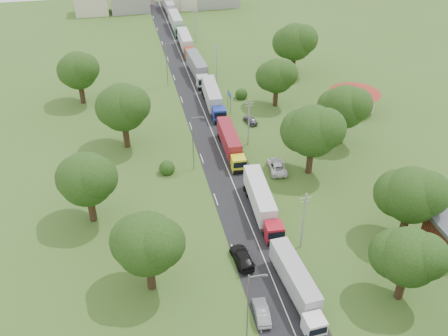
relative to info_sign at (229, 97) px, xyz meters
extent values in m
plane|color=#38551C|center=(-5.20, -35.00, -3.00)|extent=(260.00, 260.00, 0.00)
cube|color=black|center=(-5.20, -15.00, -3.00)|extent=(8.00, 200.00, 0.04)
cylinder|color=slate|center=(0.00, -1.20, -1.00)|extent=(0.12, 0.12, 4.00)
cylinder|color=slate|center=(0.00, 1.20, -1.00)|extent=(0.12, 0.12, 4.00)
cube|color=navy|center=(0.00, 0.00, 0.60)|extent=(0.06, 3.00, 1.00)
cube|color=silver|center=(0.00, 0.00, 0.60)|extent=(0.07, 3.10, 0.06)
cylinder|color=gray|center=(0.30, -42.00, 1.50)|extent=(0.24, 0.24, 9.00)
cube|color=gray|center=(0.30, -42.00, 5.30)|extent=(1.60, 0.10, 0.10)
cube|color=gray|center=(0.30, -42.00, 4.80)|extent=(1.20, 0.10, 0.10)
cylinder|color=gray|center=(0.30, -14.00, 1.50)|extent=(0.24, 0.24, 9.00)
cube|color=gray|center=(0.30, -14.00, 5.30)|extent=(1.60, 0.10, 0.10)
cube|color=gray|center=(0.30, -14.00, 4.80)|extent=(1.20, 0.10, 0.10)
cylinder|color=gray|center=(0.30, 14.00, 1.50)|extent=(0.24, 0.24, 9.00)
cube|color=gray|center=(0.30, 14.00, 5.30)|extent=(1.60, 0.10, 0.10)
cube|color=gray|center=(0.30, 14.00, 4.80)|extent=(1.20, 0.10, 0.10)
cylinder|color=gray|center=(0.30, 42.00, 1.50)|extent=(0.24, 0.24, 9.00)
cube|color=gray|center=(0.30, 42.00, 5.30)|extent=(1.60, 0.10, 0.10)
cube|color=gray|center=(0.30, 42.00, 4.80)|extent=(1.20, 0.10, 0.10)
cylinder|color=slate|center=(-10.70, -55.00, 2.00)|extent=(0.16, 0.16, 10.00)
cube|color=slate|center=(-9.80, -55.00, 6.70)|extent=(1.80, 0.10, 0.10)
cube|color=slate|center=(-9.00, -55.00, 6.55)|extent=(0.50, 0.22, 0.15)
cylinder|color=slate|center=(-10.70, -20.00, 2.00)|extent=(0.16, 0.16, 10.00)
cube|color=slate|center=(-9.80, -20.00, 6.70)|extent=(1.80, 0.10, 0.10)
cube|color=slate|center=(-9.00, -20.00, 6.55)|extent=(0.50, 0.22, 0.15)
cylinder|color=slate|center=(-10.70, 15.00, 2.00)|extent=(0.16, 0.16, 10.00)
cube|color=slate|center=(-9.80, 15.00, 6.70)|extent=(1.80, 0.10, 0.10)
cube|color=slate|center=(-9.00, 15.00, 6.55)|extent=(0.50, 0.22, 0.15)
cylinder|color=#382616|center=(8.80, -53.00, -1.08)|extent=(1.04, 1.04, 3.85)
sphere|color=#15340E|center=(8.80, -53.00, 3.60)|extent=(7.00, 7.00, 7.00)
sphere|color=#15340E|center=(10.05, -54.00, 4.35)|extent=(5.50, 5.50, 5.50)
sphere|color=#15340E|center=(7.80, -51.75, 3.10)|extent=(6.00, 6.00, 6.00)
cylinder|color=#382616|center=(14.80, -43.00, -0.90)|extent=(1.08, 1.08, 4.20)
sphere|color=#15340E|center=(14.80, -43.00, 4.22)|extent=(7.70, 7.70, 7.70)
sphere|color=#15340E|center=(16.18, -44.10, 5.05)|extent=(6.05, 6.05, 6.05)
sphere|color=#15340E|center=(13.70, -41.63, 3.67)|extent=(6.60, 6.60, 6.60)
cylinder|color=#382616|center=(7.80, -25.00, -0.73)|extent=(1.12, 1.12, 4.55)
sphere|color=#15340E|center=(7.80, -25.00, 4.85)|extent=(8.40, 8.40, 8.40)
sphere|color=#15340E|center=(9.30, -26.20, 5.75)|extent=(6.60, 6.60, 6.60)
sphere|color=#15340E|center=(6.60, -23.50, 4.25)|extent=(7.20, 7.20, 7.20)
cylinder|color=#382616|center=(16.80, -17.00, -0.90)|extent=(1.08, 1.08, 4.20)
sphere|color=#15340E|center=(16.80, -17.00, 4.22)|extent=(7.70, 7.70, 7.70)
sphere|color=#15340E|center=(18.18, -18.10, 5.05)|extent=(6.05, 6.05, 6.05)
sphere|color=#15340E|center=(15.70, -15.63, 3.67)|extent=(6.60, 6.60, 6.60)
cylinder|color=#382616|center=(9.80, 0.00, -1.08)|extent=(1.04, 1.04, 3.85)
sphere|color=#15340E|center=(9.80, 0.00, 3.60)|extent=(7.00, 7.00, 7.00)
sphere|color=#15340E|center=(11.05, -1.00, 4.35)|extent=(5.50, 5.50, 5.50)
sphere|color=#15340E|center=(8.80, 1.25, 3.10)|extent=(6.00, 6.00, 6.00)
cylinder|color=#382616|center=(18.80, 15.00, -0.73)|extent=(1.12, 1.12, 4.55)
sphere|color=#15340E|center=(18.80, 15.00, 4.85)|extent=(8.40, 8.40, 8.40)
sphere|color=#15340E|center=(20.30, 13.80, 5.75)|extent=(6.60, 6.60, 6.60)
sphere|color=#15340E|center=(17.60, 16.50, 4.25)|extent=(7.20, 7.20, 7.20)
cylinder|color=#382616|center=(-20.20, -45.00, -0.90)|extent=(1.08, 1.08, 4.20)
sphere|color=#15340E|center=(-20.20, -45.00, 4.22)|extent=(7.70, 7.70, 7.70)
sphere|color=#15340E|center=(-18.82, -46.10, 5.05)|extent=(6.05, 6.05, 6.05)
sphere|color=#15340E|center=(-21.30, -43.63, 3.67)|extent=(6.60, 6.60, 6.60)
cylinder|color=#382616|center=(-27.20, -30.00, -0.90)|extent=(1.08, 1.08, 4.20)
sphere|color=#15340E|center=(-27.20, -30.00, 4.22)|extent=(7.70, 7.70, 7.70)
sphere|color=#15340E|center=(-25.82, -31.10, 5.05)|extent=(6.05, 6.05, 6.05)
sphere|color=#15340E|center=(-28.30, -28.63, 3.67)|extent=(6.60, 6.60, 6.60)
cylinder|color=#382616|center=(-21.20, -10.00, -0.73)|extent=(1.12, 1.12, 4.55)
sphere|color=#15340E|center=(-21.20, -10.00, 4.85)|extent=(8.40, 8.40, 8.40)
sphere|color=#15340E|center=(-19.70, -11.20, 5.75)|extent=(6.60, 6.60, 6.60)
sphere|color=#15340E|center=(-22.40, -8.50, 4.25)|extent=(7.20, 7.20, 7.20)
cylinder|color=#382616|center=(-29.20, 10.00, -0.90)|extent=(1.08, 1.08, 4.20)
sphere|color=#15340E|center=(-29.20, 10.00, 4.22)|extent=(7.70, 7.70, 7.70)
sphere|color=#15340E|center=(-27.82, 8.90, 5.05)|extent=(6.05, 6.05, 6.05)
sphere|color=#15340E|center=(-30.30, 11.37, 3.67)|extent=(6.60, 6.60, 6.60)
cube|color=beige|center=(24.80, -5.00, -1.00)|extent=(7.00, 5.00, 4.00)
cone|color=maroon|center=(24.80, -5.00, 1.90)|extent=(10.08, 10.08, 1.80)
cube|color=gray|center=(-15.20, 75.00, 0.50)|extent=(12.00, 8.00, 7.00)
cube|color=beige|center=(-27.20, 75.00, 0.00)|extent=(10.00, 8.00, 6.00)
cube|color=white|center=(-3.23, -55.90, -1.56)|extent=(2.37, 2.37, 2.32)
cube|color=black|center=(-3.23, -57.03, -1.24)|extent=(2.13, 0.16, 1.02)
cube|color=slate|center=(-3.23, -49.40, -2.30)|extent=(2.85, 10.81, 0.28)
cube|color=#A1A0A5|center=(-3.23, -49.12, -0.63)|extent=(3.05, 11.10, 2.79)
cylinder|color=black|center=(-3.23, -55.07, -2.54)|extent=(2.18, 0.93, 0.93)
cylinder|color=black|center=(-3.23, -46.15, -2.54)|extent=(2.18, 0.93, 0.93)
cylinder|color=black|center=(-3.23, -44.75, -2.54)|extent=(2.18, 0.93, 0.93)
cube|color=#A71322|center=(-2.93, -39.94, -1.45)|extent=(2.54, 2.54, 2.51)
cube|color=black|center=(-2.93, -41.15, -1.10)|extent=(2.30, 0.15, 1.10)
cube|color=slate|center=(-2.93, -41.09, -2.45)|extent=(2.22, 0.37, 0.35)
cube|color=slate|center=(-2.93, -32.92, -2.25)|extent=(2.95, 11.64, 0.30)
cube|color=silver|center=(-2.93, -32.62, -0.45)|extent=(3.17, 11.95, 3.01)
cylinder|color=black|center=(-2.93, -40.84, -2.50)|extent=(2.36, 1.00, 1.00)
cylinder|color=black|center=(-2.93, -39.03, -2.50)|extent=(2.36, 1.00, 1.00)
cylinder|color=black|center=(-2.93, -29.41, -2.50)|extent=(2.36, 1.00, 1.00)
cylinder|color=black|center=(-2.93, -27.90, -2.50)|extent=(2.36, 1.00, 1.00)
cube|color=yellow|center=(-3.51, -21.98, -1.54)|extent=(2.33, 2.33, 2.36)
cube|color=black|center=(-3.51, -23.12, -1.21)|extent=(2.17, 0.08, 1.04)
cube|color=slate|center=(-3.51, -23.07, -2.48)|extent=(2.09, 0.31, 0.33)
cube|color=slate|center=(-3.51, -15.36, -2.29)|extent=(2.49, 10.93, 0.28)
cube|color=maroon|center=(-3.51, -15.08, -0.59)|extent=(2.68, 11.22, 2.84)
cylinder|color=black|center=(-3.51, -22.83, -2.53)|extent=(2.22, 0.95, 0.95)
cylinder|color=black|center=(-3.51, -21.13, -2.53)|extent=(2.22, 0.95, 0.95)
cylinder|color=black|center=(-3.51, -12.06, -2.53)|extent=(2.22, 0.95, 0.95)
cylinder|color=black|center=(-3.51, -10.64, -2.53)|extent=(2.22, 0.95, 0.95)
cube|color=navy|center=(-3.01, -4.39, -1.40)|extent=(2.60, 2.60, 2.58)
cube|color=black|center=(-3.01, -5.63, -1.04)|extent=(2.37, 0.15, 1.13)
cube|color=slate|center=(-3.01, -5.57, -2.43)|extent=(2.28, 0.37, 0.36)
cube|color=slate|center=(-3.01, 2.84, -2.23)|extent=(3.00, 11.97, 0.31)
cube|color=#A5A6AA|center=(-3.01, 3.14, -0.37)|extent=(3.22, 12.29, 3.09)
cylinder|color=black|center=(-3.01, -5.31, -2.49)|extent=(2.42, 1.03, 1.03)
cylinder|color=black|center=(-3.01, -3.46, -2.49)|extent=(2.42, 1.03, 1.03)
cylinder|color=black|center=(-3.01, 6.45, -2.49)|extent=(2.42, 1.03, 1.03)
cylinder|color=black|center=(-3.01, 7.99, -2.49)|extent=(2.42, 1.03, 1.03)
cube|color=#B2B2B2|center=(-3.29, 11.71, -1.37)|extent=(2.63, 2.63, 2.63)
cube|color=black|center=(-3.29, 10.44, -1.00)|extent=(2.42, 0.13, 1.16)
cube|color=slate|center=(-3.29, 10.50, -2.42)|extent=(2.32, 0.35, 0.37)
cube|color=slate|center=(-3.29, 19.07, -2.21)|extent=(2.95, 12.19, 0.32)
cube|color=slate|center=(-3.29, 19.38, -0.32)|extent=(3.17, 12.51, 3.15)
cylinder|color=black|center=(-3.29, 10.76, -2.48)|extent=(2.47, 1.05, 1.05)
cylinder|color=black|center=(-3.29, 12.66, -2.48)|extent=(2.47, 1.05, 1.05)
cylinder|color=black|center=(-3.29, 22.75, -2.48)|extent=(2.47, 1.05, 1.05)
cylinder|color=black|center=(-3.29, 24.33, -2.48)|extent=(2.47, 1.05, 1.05)
cube|color=#953316|center=(-3.33, 29.80, -1.44)|extent=(2.46, 2.46, 2.52)
cube|color=black|center=(-3.33, 28.58, -1.08)|extent=(2.32, 0.05, 1.11)
cube|color=slate|center=(-3.33, 28.64, -2.45)|extent=(2.22, 0.28, 0.35)
cube|color=slate|center=(-3.33, 36.87, -2.25)|extent=(2.49, 11.64, 0.30)
cube|color=#B8B8B8|center=(-3.33, 37.17, -0.43)|extent=(2.70, 11.94, 3.03)
cylinder|color=black|center=(-3.33, 28.89, -2.50)|extent=(2.37, 1.01, 1.01)
cylinder|color=black|center=(-3.33, 30.71, -2.50)|extent=(2.37, 1.01, 1.01)
cylinder|color=black|center=(-3.33, 40.40, -2.50)|extent=(2.37, 1.01, 1.01)
cylinder|color=black|center=(-3.33, 41.91, -2.50)|extent=(2.37, 1.01, 1.01)
cube|color=#276A33|center=(-3.45, 46.64, -1.40)|extent=(2.49, 2.49, 2.58)
cube|color=black|center=(-3.45, 45.40, -1.04)|extent=(2.37, 0.04, 1.14)
cube|color=slate|center=(-3.45, 45.46, -2.43)|extent=(2.27, 0.27, 0.36)
cube|color=slate|center=(-3.45, 53.87, -2.23)|extent=(2.45, 11.89, 0.31)
cube|color=#A8A8AD|center=(-3.45, 54.18, -0.37)|extent=(2.66, 12.20, 3.10)
cylinder|color=black|center=(-3.45, 45.72, -2.49)|extent=(2.43, 1.03, 1.03)
cylinder|color=black|center=(-3.45, 47.57, -2.49)|extent=(2.43, 1.03, 1.03)
cylinder|color=black|center=(-3.45, 57.49, -2.49)|extent=(2.43, 1.03, 1.03)
cylinder|color=black|center=(-3.45, 59.03, -2.49)|extent=(2.43, 1.03, 1.03)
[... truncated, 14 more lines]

